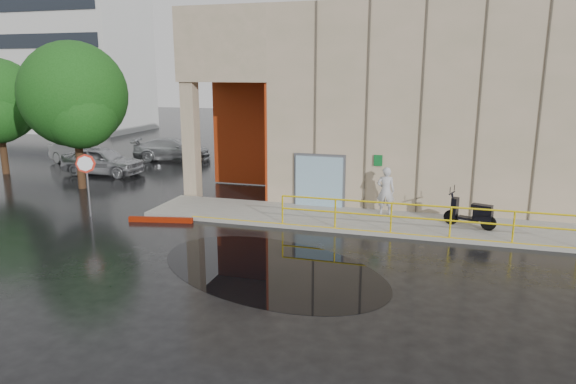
{
  "coord_description": "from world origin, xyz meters",
  "views": [
    {
      "loc": [
        4.56,
        -13.67,
        5.39
      ],
      "look_at": [
        -0.25,
        3.0,
        1.34
      ],
      "focal_mm": 32.0,
      "sensor_mm": 36.0,
      "label": 1
    }
  ],
  "objects_px": {
    "stop_sign": "(86,171)",
    "tree_near": "(75,99)",
    "person": "(386,191)",
    "scooter": "(471,205)",
    "car_b": "(79,152)",
    "car_c": "(172,149)",
    "car_a": "(103,161)",
    "red_curb": "(161,220)"
  },
  "relations": [
    {
      "from": "scooter",
      "to": "tree_near",
      "type": "distance_m",
      "value": 17.66
    },
    {
      "from": "car_a",
      "to": "car_c",
      "type": "xyz_separation_m",
      "value": [
        1.3,
        5.26,
        -0.07
      ]
    },
    {
      "from": "car_b",
      "to": "car_c",
      "type": "bearing_deg",
      "value": -39.83
    },
    {
      "from": "stop_sign",
      "to": "tree_near",
      "type": "height_order",
      "value": "tree_near"
    },
    {
      "from": "car_a",
      "to": "tree_near",
      "type": "relative_size",
      "value": 0.65
    },
    {
      "from": "car_c",
      "to": "tree_near",
      "type": "distance_m",
      "value": 9.24
    },
    {
      "from": "person",
      "to": "red_curb",
      "type": "distance_m",
      "value": 8.44
    },
    {
      "from": "person",
      "to": "car_b",
      "type": "xyz_separation_m",
      "value": [
        -18.89,
        6.87,
        -0.35
      ]
    },
    {
      "from": "car_a",
      "to": "tree_near",
      "type": "xyz_separation_m",
      "value": [
        1.23,
        -3.28,
        3.45
      ]
    },
    {
      "from": "scooter",
      "to": "car_a",
      "type": "relative_size",
      "value": 0.41
    },
    {
      "from": "car_a",
      "to": "person",
      "type": "bearing_deg",
      "value": -105.27
    },
    {
      "from": "person",
      "to": "car_c",
      "type": "distance_m",
      "value": 17.15
    },
    {
      "from": "scooter",
      "to": "red_curb",
      "type": "distance_m",
      "value": 11.1
    },
    {
      "from": "car_c",
      "to": "tree_near",
      "type": "bearing_deg",
      "value": 161.98
    },
    {
      "from": "scooter",
      "to": "stop_sign",
      "type": "height_order",
      "value": "stop_sign"
    },
    {
      "from": "car_a",
      "to": "red_curb",
      "type": "bearing_deg",
      "value": -133.04
    },
    {
      "from": "scooter",
      "to": "red_curb",
      "type": "xyz_separation_m",
      "value": [
        -10.89,
        -1.96,
        -0.85
      ]
    },
    {
      "from": "red_curb",
      "to": "car_b",
      "type": "height_order",
      "value": "car_b"
    },
    {
      "from": "stop_sign",
      "to": "car_a",
      "type": "distance_m",
      "value": 8.69
    },
    {
      "from": "tree_near",
      "to": "scooter",
      "type": "bearing_deg",
      "value": -6.53
    },
    {
      "from": "scooter",
      "to": "stop_sign",
      "type": "bearing_deg",
      "value": -151.95
    },
    {
      "from": "stop_sign",
      "to": "car_b",
      "type": "bearing_deg",
      "value": 122.34
    },
    {
      "from": "person",
      "to": "car_b",
      "type": "relative_size",
      "value": 0.42
    },
    {
      "from": "scooter",
      "to": "car_b",
      "type": "xyz_separation_m",
      "value": [
        -21.89,
        7.74,
        -0.24
      ]
    },
    {
      "from": "stop_sign",
      "to": "car_a",
      "type": "xyz_separation_m",
      "value": [
        -4.6,
        7.3,
        -1.02
      ]
    },
    {
      "from": "person",
      "to": "scooter",
      "type": "xyz_separation_m",
      "value": [
        3.0,
        -0.87,
        -0.12
      ]
    },
    {
      "from": "car_a",
      "to": "car_b",
      "type": "xyz_separation_m",
      "value": [
        -3.42,
        2.48,
        -0.05
      ]
    },
    {
      "from": "red_curb",
      "to": "car_c",
      "type": "relative_size",
      "value": 0.5
    },
    {
      "from": "car_a",
      "to": "car_b",
      "type": "bearing_deg",
      "value": 54.58
    },
    {
      "from": "car_b",
      "to": "car_c",
      "type": "distance_m",
      "value": 5.47
    },
    {
      "from": "person",
      "to": "tree_near",
      "type": "height_order",
      "value": "tree_near"
    },
    {
      "from": "person",
      "to": "red_curb",
      "type": "xyz_separation_m",
      "value": [
        -7.89,
        -2.83,
        -0.97
      ]
    },
    {
      "from": "red_curb",
      "to": "car_c",
      "type": "bearing_deg",
      "value": 116.74
    },
    {
      "from": "car_c",
      "to": "tree_near",
      "type": "height_order",
      "value": "tree_near"
    },
    {
      "from": "red_curb",
      "to": "car_b",
      "type": "bearing_deg",
      "value": 138.59
    },
    {
      "from": "person",
      "to": "car_c",
      "type": "height_order",
      "value": "person"
    },
    {
      "from": "car_b",
      "to": "tree_near",
      "type": "height_order",
      "value": "tree_near"
    },
    {
      "from": "red_curb",
      "to": "scooter",
      "type": "bearing_deg",
      "value": 10.22
    },
    {
      "from": "car_a",
      "to": "car_c",
      "type": "distance_m",
      "value": 5.41
    },
    {
      "from": "person",
      "to": "scooter",
      "type": "bearing_deg",
      "value": 160.61
    },
    {
      "from": "tree_near",
      "to": "person",
      "type": "bearing_deg",
      "value": -4.44
    },
    {
      "from": "person",
      "to": "scooter",
      "type": "relative_size",
      "value": 0.99
    }
  ]
}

